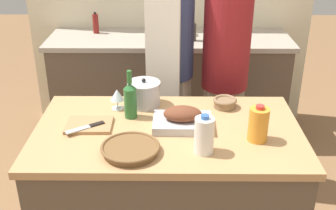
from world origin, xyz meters
The scene contains 18 objects.
kitchen_island centered at (0.00, 0.00, 0.43)m, with size 1.41×0.82×0.86m.
back_counter centered at (0.00, 1.49, 0.46)m, with size 2.04×0.60×0.92m.
roasting_pan centered at (0.08, 0.02, 0.91)m, with size 0.32×0.22×0.12m.
wicker_basket centered at (-0.18, -0.24, 0.89)m, with size 0.29×0.29×0.04m.
cutting_board centered at (-0.42, 0.02, 0.87)m, with size 0.24×0.18×0.02m.
stock_pot centered at (-0.14, 0.29, 0.94)m, with size 0.19×0.19×0.17m.
mixing_bowl centered at (0.33, 0.26, 0.90)m, with size 0.14×0.14×0.06m.
juice_jug centered at (0.45, -0.11, 0.95)m, with size 0.10×0.10×0.19m.
milk_jug centered at (0.17, -0.23, 0.96)m, with size 0.09×0.09×0.20m.
wine_bottle_green centered at (-0.21, 0.13, 0.97)m, with size 0.07×0.07×0.28m.
wine_glass_left centered at (-0.29, 0.24, 0.95)m, with size 0.08×0.08×0.12m.
knife_chef centered at (-0.42, -0.02, 0.89)m, with size 0.19×0.14×0.01m.
stand_mixer centered at (0.00, 1.57, 1.04)m, with size 0.18×0.14×0.30m.
condiment_bottle_tall centered at (-0.64, 1.61, 1.00)m, with size 0.05×0.05×0.18m.
condiment_bottle_short centered at (0.19, 1.39, 0.99)m, with size 0.06×0.06×0.16m.
condiment_bottle_extra centered at (-0.10, 1.34, 0.99)m, with size 0.07×0.07×0.16m.
person_cook_aproned centered at (0.01, 0.78, 1.00)m, with size 0.32×0.34×1.78m.
person_cook_guest centered at (0.39, 0.77, 0.90)m, with size 0.32×0.32×1.62m.
Camera 1 is at (0.02, -1.95, 1.95)m, focal length 45.00 mm.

